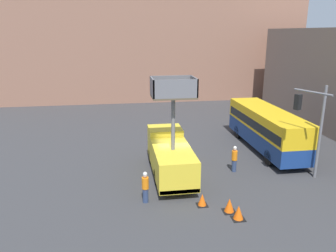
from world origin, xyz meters
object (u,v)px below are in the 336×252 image
utility_truck (170,153)px  road_worker_near_truck (145,187)px  traffic_light_pole (313,120)px  traffic_cone_mid_road (229,206)px  city_bus (267,127)px  traffic_cone_near_truck (202,200)px  road_worker_directing (234,159)px  traffic_cone_far_side (238,213)px

utility_truck → road_worker_near_truck: size_ratio=3.77×
utility_truck → traffic_light_pole: bearing=-13.6°
traffic_light_pole → traffic_cone_mid_road: size_ratio=7.96×
city_bus → road_worker_near_truck: (-10.33, -7.14, -1.00)m
road_worker_near_truck → traffic_cone_near_truck: size_ratio=2.68×
traffic_cone_near_truck → utility_truck: bearing=105.2°
utility_truck → road_worker_directing: size_ratio=3.79×
traffic_cone_near_truck → traffic_cone_mid_road: 1.52m
utility_truck → road_worker_directing: utility_truck is taller
road_worker_directing → traffic_cone_far_side: road_worker_directing is taller
city_bus → traffic_cone_mid_road: size_ratio=13.40×
road_worker_near_truck → traffic_cone_mid_road: road_worker_near_truck is taller
road_worker_near_truck → traffic_cone_mid_road: size_ratio=2.40×
city_bus → traffic_light_pole: (0.11, -5.88, 2.13)m
city_bus → road_worker_directing: size_ratio=5.60×
utility_truck → road_worker_directing: bearing=-0.3°
traffic_cone_far_side → utility_truck: bearing=114.3°
city_bus → traffic_cone_mid_road: bearing=126.2°
city_bus → traffic_cone_mid_road: 10.81m
utility_truck → road_worker_near_truck: utility_truck is taller
traffic_light_pole → road_worker_directing: traffic_light_pole is taller
road_worker_directing → traffic_cone_near_truck: size_ratio=2.67×
city_bus → traffic_cone_mid_road: city_bus is taller
traffic_light_pole → road_worker_near_truck: size_ratio=3.31×
road_worker_near_truck → traffic_cone_far_side: 5.17m
utility_truck → traffic_cone_mid_road: 5.67m
road_worker_near_truck → traffic_cone_far_side: (4.52, -2.45, -0.56)m
city_bus → road_worker_directing: (-4.00, -3.84, -1.01)m
traffic_light_pole → traffic_cone_near_truck: traffic_light_pole is taller
city_bus → traffic_cone_near_truck: 10.92m
city_bus → traffic_cone_near_truck: city_bus is taller
road_worker_directing → traffic_cone_near_truck: road_worker_directing is taller
traffic_light_pole → traffic_cone_near_truck: bearing=-164.2°
traffic_cone_near_truck → traffic_cone_far_side: (1.48, -1.62, 0.03)m
utility_truck → traffic_cone_mid_road: bearing=-64.6°
utility_truck → traffic_cone_near_truck: size_ratio=10.09×
city_bus → road_worker_near_truck: 12.60m
utility_truck → road_worker_directing: 4.46m
road_worker_directing → traffic_cone_far_side: size_ratio=2.42×
utility_truck → traffic_cone_mid_road: utility_truck is taller
traffic_light_pole → road_worker_near_truck: traffic_light_pole is taller
city_bus → traffic_cone_far_side: 11.32m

